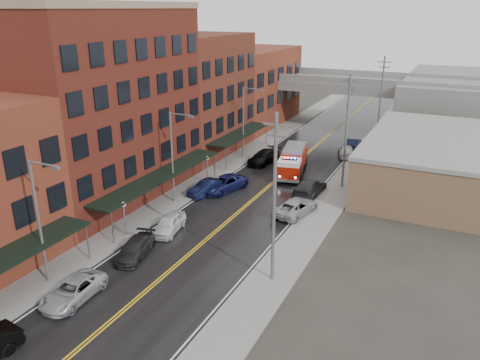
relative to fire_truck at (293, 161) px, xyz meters
The scene contains 32 objects.
road 7.27m from the fire_truck, 97.19° to the right, with size 11.00×160.00×0.02m, color black.
sidewalk_left 10.90m from the fire_truck, 139.31° to the right, with size 3.00×160.00×0.15m, color slate.
sidewalk_right 9.64m from the fire_truck, 47.68° to the right, with size 3.00×160.00×0.15m, color slate.
curb_left 9.72m from the fire_truck, 132.88° to the right, with size 0.30×160.00×0.15m, color gray.
curb_right 8.63m from the fire_truck, 55.93° to the right, with size 0.30×160.00×0.15m, color gray.
brick_building_b 21.30m from the fire_truck, 135.30° to the right, with size 9.00×20.00×18.00m, color #501F15.
brick_building_c 15.76m from the fire_truck, 166.30° to the left, with size 9.00×15.00×15.00m, color #5A291B.
brick_building_far 25.69m from the fire_truck, 124.10° to the left, with size 9.00×20.00×12.00m, color maroon.
tan_building 15.43m from the fire_truck, 11.08° to the left, with size 14.00×22.00×5.00m, color brown.
right_far_block 37.22m from the fire_truck, 62.56° to the left, with size 18.00×30.00×8.00m, color slate.
awning_1 16.41m from the fire_truck, 120.83° to the right, with size 2.60×18.00×3.09m.
awning_2 9.17m from the fire_truck, 157.56° to the left, with size 2.60×13.00×3.09m.
globe_lamp_1 22.28m from the fire_truck, 109.11° to the right, with size 0.44×0.44×3.12m.
globe_lamp_2 10.16m from the fire_truck, 135.99° to the right, with size 0.44×0.44×3.12m.
street_lamp_0 30.19m from the fire_truck, 104.36° to the right, with size 2.64×0.22×9.00m.
street_lamp_1 15.44m from the fire_truck, 119.69° to the right, with size 2.64×0.22×9.00m.
street_lamp_2 8.78m from the fire_truck, 158.30° to the left, with size 2.64×0.22×9.00m.
utility_pole_0 23.41m from the fire_truck, 74.02° to the right, with size 1.80×0.24×12.00m.
utility_pole_1 8.15m from the fire_truck, 17.92° to the right, with size 1.80×0.24×12.00m.
utility_pole_2 19.62m from the fire_truck, 70.64° to the left, with size 1.80×0.24×12.00m.
overpass 25.36m from the fire_truck, 92.04° to the left, with size 40.00×10.00×7.50m.
fire_truck is the anchor object (origin of this frame).
parked_car_left_2 30.18m from the fire_truck, 98.75° to the right, with size 2.25×4.88×1.36m, color #A9ACB1.
parked_car_left_3 23.88m from the fire_truck, 100.84° to the right, with size 1.89×4.65×1.35m, color black.
parked_car_left_4 19.30m from the fire_truck, 103.46° to the right, with size 1.75×4.36×1.48m, color white.
parked_car_left_5 11.45m from the fire_truck, 120.46° to the right, with size 1.55×4.44×1.46m, color black.
parked_car_left_6 9.52m from the fire_truck, 119.69° to the right, with size 2.58×5.60×1.56m, color #13184A.
parked_car_left_7 5.04m from the fire_truck, 154.31° to the left, with size 2.21×5.44×1.58m, color black.
parked_car_right_0 11.47m from the fire_truck, 68.94° to the right, with size 2.46×5.33×1.48m, color #9D9FA4.
parked_car_right_1 6.62m from the fire_truck, 55.02° to the right, with size 2.27×5.59×1.62m, color #252528.
parked_car_right_2 10.05m from the fire_truck, 66.07° to the left, with size 1.87×4.66×1.59m, color silver.
parked_car_right_3 13.62m from the fire_truck, 72.40° to the left, with size 1.62×4.65×1.53m, color black.
Camera 1 is at (17.42, -11.68, 18.04)m, focal length 35.00 mm.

